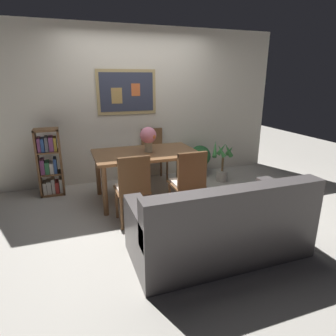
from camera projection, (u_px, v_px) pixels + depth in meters
name	position (u px, v px, depth m)	size (l,w,h in m)	color
ground_plane	(165.00, 208.00, 4.11)	(12.00, 12.00, 0.00)	#B7B2A8
wall_back_with_painting	(137.00, 106.00, 5.04)	(5.20, 0.14, 2.60)	silver
dining_table	(146.00, 158.00, 4.28)	(1.51, 0.93, 0.73)	brown
dining_chair_near_right	(189.00, 179.00, 3.68)	(0.40, 0.41, 0.91)	brown
dining_chair_near_left	(133.00, 184.00, 3.50)	(0.40, 0.41, 0.91)	brown
dining_chair_far_right	(154.00, 150.00, 5.15)	(0.40, 0.41, 0.91)	brown
leather_couch	(221.00, 228.00, 2.94)	(1.80, 0.84, 0.84)	#514C4C
bookshelf	(50.00, 165.00, 4.47)	(0.36, 0.28, 1.04)	brown
potted_ivy	(200.00, 159.00, 5.41)	(0.40, 0.40, 0.60)	#4C4742
potted_palm	(222.00, 162.00, 5.10)	(0.42, 0.40, 0.73)	#B2ADA3
flower_vase	(148.00, 137.00, 4.19)	(0.24, 0.24, 0.37)	tan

